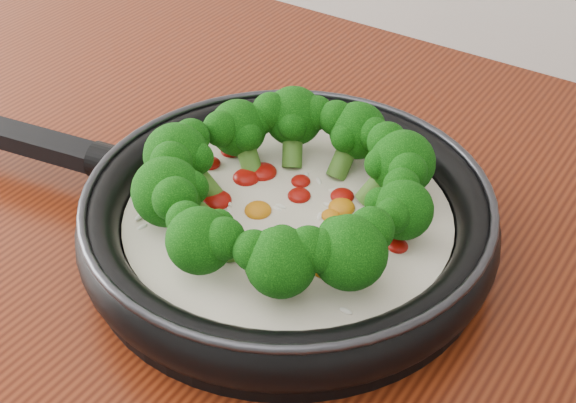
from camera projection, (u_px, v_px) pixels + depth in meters
The scene contains 1 object.
skillet at pixel (284, 211), 0.66m from camera, with size 0.58×0.41×0.10m.
Camera 1 is at (0.30, 0.63, 1.35)m, focal length 48.77 mm.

